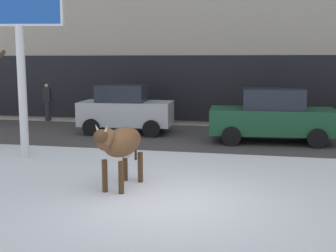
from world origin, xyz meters
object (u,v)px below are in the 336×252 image
Objects in this scene: cow_brown at (121,144)px; pedestrian_near_billboard at (140,104)px; billboard at (18,5)px; car_silver_hatchback at (125,109)px; pedestrian_by_cars at (47,102)px; car_darkgreen_sedan at (272,116)px.

pedestrian_near_billboard is (-2.33, 9.77, -0.11)m from cow_brown.
car_silver_hatchback is at bearing 72.00° from billboard.
pedestrian_by_cars is (-4.47, 0.00, 0.00)m from pedestrian_near_billboard.
pedestrian_by_cars is at bearing 180.00° from pedestrian_near_billboard.
car_silver_hatchback reaches higher than car_darkgreen_sedan.
car_darkgreen_sedan is 6.58m from pedestrian_near_billboard.
car_silver_hatchback is at bearing -29.10° from pedestrian_by_cars.
cow_brown is 7.54m from car_silver_hatchback.
car_darkgreen_sedan reaches higher than pedestrian_by_cars.
pedestrian_near_billboard and pedestrian_by_cars have the same top height.
car_darkgreen_sedan is 2.49× the size of pedestrian_by_cars.
pedestrian_by_cars is (-6.80, 9.77, -0.11)m from cow_brown.
pedestrian_near_billboard is (1.43, 7.34, -3.43)m from billboard.
cow_brown is at bearing -76.59° from pedestrian_near_billboard.
cow_brown is 5.57m from billboard.
car_silver_hatchback reaches higher than pedestrian_by_cars.
billboard is 8.66m from pedestrian_by_cars.
billboard reaches higher than pedestrian_near_billboard.
car_silver_hatchback is (1.55, 4.78, -3.39)m from billboard.
car_darkgreen_sedan is (3.30, 6.37, -0.09)m from cow_brown.
pedestrian_by_cars is at bearing 124.84° from cow_brown.
car_darkgreen_sedan reaches higher than pedestrian_near_billboard.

